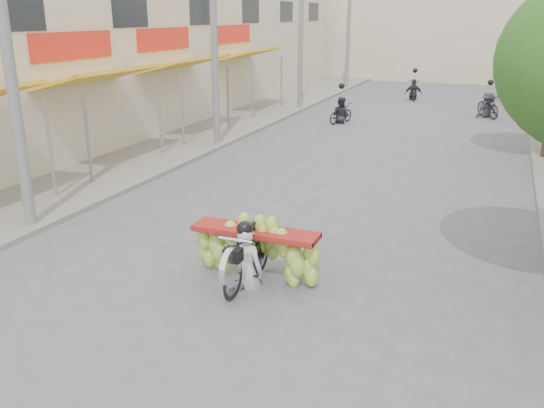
# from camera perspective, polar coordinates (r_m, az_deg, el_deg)

# --- Properties ---
(ground) EXTENTS (120.00, 120.00, 0.00)m
(ground) POSITION_cam_1_polar(r_m,az_deg,el_deg) (8.51, -9.72, -13.87)
(ground) COLOR #5A5A5F
(ground) RESTS_ON ground
(sidewalk_left) EXTENTS (4.00, 60.00, 0.12)m
(sidewalk_left) POSITION_cam_1_polar(r_m,az_deg,el_deg) (24.14, -5.60, 7.67)
(sidewalk_left) COLOR gray
(sidewalk_left) RESTS_ON ground
(shophouse_row_left) EXTENTS (9.77, 40.00, 6.00)m
(shophouse_row_left) POSITION_cam_1_polar(r_m,az_deg,el_deg) (25.63, -17.19, 14.22)
(shophouse_row_left) COLOR beige
(shophouse_row_left) RESTS_ON ground
(far_building) EXTENTS (20.00, 6.00, 7.00)m
(far_building) POSITION_cam_1_polar(r_m,az_deg,el_deg) (44.25, 17.38, 16.27)
(far_building) COLOR beige
(far_building) RESTS_ON ground
(utility_pole_near) EXTENTS (0.60, 0.24, 8.00)m
(utility_pole_near) POSITION_cam_1_polar(r_m,az_deg,el_deg) (13.01, -24.89, 14.65)
(utility_pole_near) COLOR slate
(utility_pole_near) RESTS_ON ground
(utility_pole_mid) EXTENTS (0.60, 0.24, 8.00)m
(utility_pole_mid) POSITION_cam_1_polar(r_m,az_deg,el_deg) (20.33, -5.79, 16.94)
(utility_pole_mid) COLOR slate
(utility_pole_mid) RESTS_ON ground
(utility_pole_far) EXTENTS (0.60, 0.24, 8.00)m
(utility_pole_far) POSITION_cam_1_polar(r_m,az_deg,el_deg) (28.63, 2.88, 17.39)
(utility_pole_far) COLOR slate
(utility_pole_far) RESTS_ON ground
(utility_pole_back) EXTENTS (0.60, 0.24, 8.00)m
(utility_pole_back) POSITION_cam_1_polar(r_m,az_deg,el_deg) (37.25, 7.62, 17.48)
(utility_pole_back) COLOR slate
(utility_pole_back) RESTS_ON ground
(street_tree_far) EXTENTS (3.40, 3.40, 5.25)m
(street_tree_far) POSITION_cam_1_polar(r_m,az_deg,el_deg) (32.10, 25.36, 15.40)
(street_tree_far) COLOR #3A2719
(street_tree_far) RESTS_ON ground
(banana_motorbike) EXTENTS (2.26, 1.91, 2.03)m
(banana_motorbike) POSITION_cam_1_polar(r_m,az_deg,el_deg) (9.93, -2.20, -4.24)
(banana_motorbike) COLOR black
(banana_motorbike) RESTS_ON ground
(bg_motorbike_a) EXTENTS (1.00, 1.60, 1.95)m
(bg_motorbike_a) POSITION_cam_1_polar(r_m,az_deg,el_deg) (25.14, 6.84, 9.69)
(bg_motorbike_a) COLOR black
(bg_motorbike_a) RESTS_ON ground
(bg_motorbike_b) EXTENTS (1.39, 1.81, 1.95)m
(bg_motorbike_b) POSITION_cam_1_polar(r_m,az_deg,el_deg) (28.02, 20.67, 9.68)
(bg_motorbike_b) COLOR black
(bg_motorbike_b) RESTS_ON ground
(bg_motorbike_c) EXTENTS (1.04, 1.86, 1.95)m
(bg_motorbike_c) POSITION_cam_1_polar(r_m,az_deg,el_deg) (32.80, 13.90, 11.31)
(bg_motorbike_c) COLOR black
(bg_motorbike_c) RESTS_ON ground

